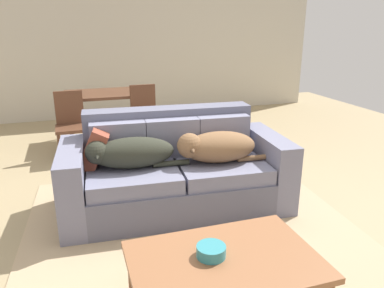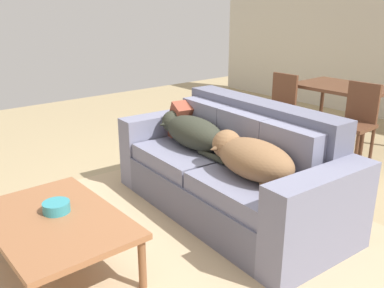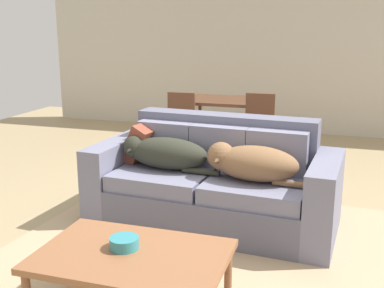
{
  "view_description": "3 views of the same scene",
  "coord_description": "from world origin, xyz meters",
  "px_view_note": "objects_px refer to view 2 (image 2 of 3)",
  "views": [
    {
      "loc": [
        -0.85,
        -3.26,
        1.74
      ],
      "look_at": [
        0.14,
        -0.2,
        0.69
      ],
      "focal_mm": 35.08,
      "sensor_mm": 36.0,
      "label": 1
    },
    {
      "loc": [
        2.31,
        -2.35,
        1.71
      ],
      "look_at": [
        -0.15,
        -0.29,
        0.62
      ],
      "focal_mm": 38.89,
      "sensor_mm": 36.0,
      "label": 2
    },
    {
      "loc": [
        1.03,
        -3.86,
        1.71
      ],
      "look_at": [
        -0.16,
        -0.05,
        0.71
      ],
      "focal_mm": 44.5,
      "sensor_mm": 36.0,
      "label": 3
    }
  ],
  "objects_px": {
    "couch": "(233,172)",
    "bowl_on_coffee_table": "(56,207)",
    "coffee_table": "(55,223)",
    "dining_chair_near_right": "(356,120)",
    "dog_on_left_cushion": "(192,132)",
    "dog_on_right_cushion": "(250,157)",
    "dining_chair_near_left": "(278,106)",
    "dining_table": "(343,92)",
    "throw_pillow_by_left_arm": "(188,119)"
  },
  "relations": [
    {
      "from": "dog_on_right_cushion",
      "to": "dining_table",
      "type": "relative_size",
      "value": 0.78
    },
    {
      "from": "bowl_on_coffee_table",
      "to": "throw_pillow_by_left_arm",
      "type": "bearing_deg",
      "value": 109.2
    },
    {
      "from": "couch",
      "to": "coffee_table",
      "type": "height_order",
      "value": "couch"
    },
    {
      "from": "coffee_table",
      "to": "dining_chair_near_right",
      "type": "distance_m",
      "value": 3.34
    },
    {
      "from": "dog_on_right_cushion",
      "to": "throw_pillow_by_left_arm",
      "type": "relative_size",
      "value": 2.39
    },
    {
      "from": "couch",
      "to": "coffee_table",
      "type": "distance_m",
      "value": 1.52
    },
    {
      "from": "dog_on_right_cushion",
      "to": "coffee_table",
      "type": "relative_size",
      "value": 0.78
    },
    {
      "from": "dog_on_right_cushion",
      "to": "bowl_on_coffee_table",
      "type": "xyz_separation_m",
      "value": [
        -0.53,
        -1.29,
        -0.19
      ]
    },
    {
      "from": "dog_on_left_cushion",
      "to": "coffee_table",
      "type": "height_order",
      "value": "dog_on_left_cushion"
    },
    {
      "from": "throw_pillow_by_left_arm",
      "to": "dining_chair_near_left",
      "type": "xyz_separation_m",
      "value": [
        -0.2,
        1.63,
        -0.16
      ]
    },
    {
      "from": "couch",
      "to": "dining_chair_near_left",
      "type": "height_order",
      "value": "couch"
    },
    {
      "from": "throw_pillow_by_left_arm",
      "to": "dining_chair_near_right",
      "type": "relative_size",
      "value": 0.41
    },
    {
      "from": "coffee_table",
      "to": "dog_on_left_cushion",
      "type": "bearing_deg",
      "value": 103.21
    },
    {
      "from": "dog_on_right_cushion",
      "to": "throw_pillow_by_left_arm",
      "type": "height_order",
      "value": "throw_pillow_by_left_arm"
    },
    {
      "from": "dining_chair_near_right",
      "to": "bowl_on_coffee_table",
      "type": "bearing_deg",
      "value": -95.75
    },
    {
      "from": "dog_on_right_cushion",
      "to": "dining_chair_near_left",
      "type": "distance_m",
      "value": 2.31
    },
    {
      "from": "couch",
      "to": "dog_on_left_cushion",
      "type": "distance_m",
      "value": 0.53
    },
    {
      "from": "coffee_table",
      "to": "couch",
      "type": "bearing_deg",
      "value": 85.83
    },
    {
      "from": "throw_pillow_by_left_arm",
      "to": "bowl_on_coffee_table",
      "type": "distance_m",
      "value": 1.68
    },
    {
      "from": "couch",
      "to": "dining_table",
      "type": "relative_size",
      "value": 1.95
    },
    {
      "from": "dining_table",
      "to": "bowl_on_coffee_table",
      "type": "bearing_deg",
      "value": -86.19
    },
    {
      "from": "dog_on_left_cushion",
      "to": "bowl_on_coffee_table",
      "type": "distance_m",
      "value": 1.42
    },
    {
      "from": "bowl_on_coffee_table",
      "to": "dining_chair_near_left",
      "type": "distance_m",
      "value": 3.3
    },
    {
      "from": "dining_chair_near_left",
      "to": "bowl_on_coffee_table",
      "type": "bearing_deg",
      "value": -78.23
    },
    {
      "from": "coffee_table",
      "to": "dog_on_right_cushion",
      "type": "bearing_deg",
      "value": 71.08
    },
    {
      "from": "couch",
      "to": "dog_on_left_cushion",
      "type": "xyz_separation_m",
      "value": [
        -0.45,
        -0.08,
        0.27
      ]
    },
    {
      "from": "couch",
      "to": "throw_pillow_by_left_arm",
      "type": "distance_m",
      "value": 0.79
    },
    {
      "from": "couch",
      "to": "dining_table",
      "type": "distance_m",
      "value": 2.43
    },
    {
      "from": "dog_on_left_cushion",
      "to": "dining_chair_near_left",
      "type": "distance_m",
      "value": 1.89
    },
    {
      "from": "couch",
      "to": "dining_table",
      "type": "bearing_deg",
      "value": 104.41
    },
    {
      "from": "dog_on_right_cushion",
      "to": "bowl_on_coffee_table",
      "type": "relative_size",
      "value": 4.9
    },
    {
      "from": "couch",
      "to": "dining_table",
      "type": "xyz_separation_m",
      "value": [
        -0.44,
        2.37,
        0.31
      ]
    },
    {
      "from": "dog_on_left_cushion",
      "to": "dining_table",
      "type": "relative_size",
      "value": 0.82
    },
    {
      "from": "dog_on_left_cushion",
      "to": "bowl_on_coffee_table",
      "type": "relative_size",
      "value": 5.14
    },
    {
      "from": "couch",
      "to": "bowl_on_coffee_table",
      "type": "relative_size",
      "value": 12.19
    },
    {
      "from": "throw_pillow_by_left_arm",
      "to": "dining_table",
      "type": "bearing_deg",
      "value": 82.61
    },
    {
      "from": "dog_on_right_cushion",
      "to": "dining_table",
      "type": "distance_m",
      "value": 2.67
    },
    {
      "from": "dog_on_left_cushion",
      "to": "dining_table",
      "type": "distance_m",
      "value": 2.46
    },
    {
      "from": "couch",
      "to": "throw_pillow_by_left_arm",
      "type": "relative_size",
      "value": 5.94
    },
    {
      "from": "throw_pillow_by_left_arm",
      "to": "dining_chair_near_right",
      "type": "xyz_separation_m",
      "value": [
        0.8,
        1.71,
        -0.14
      ]
    },
    {
      "from": "couch",
      "to": "bowl_on_coffee_table",
      "type": "distance_m",
      "value": 1.48
    },
    {
      "from": "throw_pillow_by_left_arm",
      "to": "dog_on_right_cushion",
      "type": "bearing_deg",
      "value": -14.94
    },
    {
      "from": "dog_on_right_cushion",
      "to": "coffee_table",
      "type": "bearing_deg",
      "value": -104.92
    },
    {
      "from": "bowl_on_coffee_table",
      "to": "dog_on_right_cushion",
      "type": "bearing_deg",
      "value": 67.76
    },
    {
      "from": "couch",
      "to": "dining_chair_near_right",
      "type": "xyz_separation_m",
      "value": [
        0.07,
        1.82,
        0.15
      ]
    },
    {
      "from": "dog_on_left_cushion",
      "to": "dining_chair_near_right",
      "type": "xyz_separation_m",
      "value": [
        0.52,
        1.91,
        -0.12
      ]
    },
    {
      "from": "couch",
      "to": "coffee_table",
      "type": "relative_size",
      "value": 1.93
    },
    {
      "from": "dining_chair_near_left",
      "to": "dining_chair_near_right",
      "type": "bearing_deg",
      "value": 3.28
    },
    {
      "from": "couch",
      "to": "dining_chair_near_left",
      "type": "bearing_deg",
      "value": 122.12
    },
    {
      "from": "couch",
      "to": "bowl_on_coffee_table",
      "type": "bearing_deg",
      "value": -93.01
    }
  ]
}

